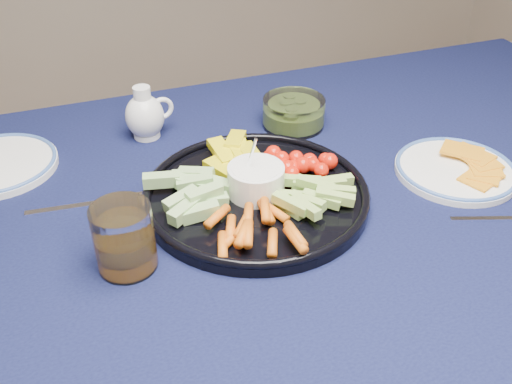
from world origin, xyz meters
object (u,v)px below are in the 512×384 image
object	(u,v)px
pickle_bowl	(294,114)
crudite_platter	(255,191)
dining_table	(299,259)
cheese_plate	(456,168)
juice_tumbler	(125,242)
creamer_pitcher	(145,116)

from	to	relation	value
pickle_bowl	crudite_platter	bearing A→B (deg)	-126.96
dining_table	pickle_bowl	distance (m)	0.32
crudite_platter	pickle_bowl	size ratio (longest dim) A/B	2.98
crudite_platter	cheese_plate	distance (m)	0.36
cheese_plate	dining_table	bearing A→B (deg)	-175.90
cheese_plate	crudite_platter	bearing A→B (deg)	172.98
pickle_bowl	cheese_plate	world-z (taller)	pickle_bowl
cheese_plate	juice_tumbler	xyz separation A→B (m)	(-0.57, -0.04, 0.03)
juice_tumbler	crudite_platter	bearing A→B (deg)	20.35
pickle_bowl	juice_tumbler	world-z (taller)	juice_tumbler
pickle_bowl	cheese_plate	distance (m)	0.32
crudite_platter	dining_table	bearing A→B (deg)	-50.04
dining_table	cheese_plate	world-z (taller)	cheese_plate
dining_table	juice_tumbler	xyz separation A→B (m)	(-0.27, -0.02, 0.13)
pickle_bowl	creamer_pitcher	bearing A→B (deg)	168.21
pickle_bowl	juice_tumbler	xyz separation A→B (m)	(-0.38, -0.30, 0.02)
dining_table	crudite_platter	xyz separation A→B (m)	(-0.05, 0.07, 0.11)
crudite_platter	pickle_bowl	world-z (taller)	crudite_platter
creamer_pitcher	cheese_plate	world-z (taller)	creamer_pitcher
dining_table	crudite_platter	bearing A→B (deg)	129.96
crudite_platter	cheese_plate	bearing A→B (deg)	-7.02
dining_table	cheese_plate	bearing A→B (deg)	4.10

